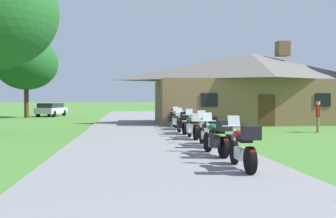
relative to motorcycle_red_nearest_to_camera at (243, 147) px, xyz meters
name	(u,v)px	position (x,y,z in m)	size (l,w,h in m)	color
ground_plane	(144,134)	(-1.94, 11.48, -0.62)	(500.00, 500.00, 0.00)	#42752D
asphalt_driveway	(146,136)	(-1.94, 9.48, -0.59)	(6.40, 80.00, 0.06)	slate
motorcycle_red_nearest_to_camera	(243,147)	(0.00, 0.00, 0.00)	(0.66, 2.08, 1.30)	black
motorcycle_green_second_in_row	(218,138)	(-0.07, 2.48, -0.01)	(0.89, 2.08, 1.30)	black
motorcycle_white_third_in_row	(207,131)	(0.11, 5.08, 0.00)	(0.66, 2.08, 1.30)	black
motorcycle_green_fourth_in_row	(194,126)	(0.07, 7.81, -0.01)	(0.75, 2.08, 1.30)	black
motorcycle_yellow_fifth_in_row	(183,123)	(-0.05, 10.40, -0.01)	(0.78, 2.08, 1.30)	black
motorcycle_red_sixth_in_row	(178,120)	(0.09, 13.38, -0.01)	(0.73, 2.08, 1.30)	black
motorcycle_black_farthest_in_row	(173,118)	(0.10, 15.89, -0.01)	(0.77, 2.08, 1.30)	black
stone_lodge	(250,87)	(6.40, 19.93, 2.09)	(14.69, 7.60, 6.17)	brown
bystander_red_shirt_near_lodge	(318,115)	(7.46, 11.28, 0.33)	(0.37, 0.49, 1.69)	#75664C
tree_left_far	(26,56)	(-12.60, 31.08, 5.44)	(6.11, 6.11, 10.06)	#422D19
parked_silver_suv_far_left	(51,109)	(-10.74, 33.85, 0.16)	(2.73, 4.88, 1.40)	#ADAFB7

